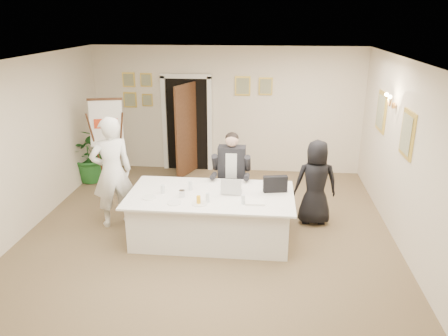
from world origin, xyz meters
TOP-DOWN VIEW (x-y plane):
  - floor at (0.00, 0.00)m, footprint 7.00×7.00m
  - ceiling at (0.00, 0.00)m, footprint 6.00×7.00m
  - wall_back at (0.00, 3.50)m, footprint 6.00×0.10m
  - wall_front at (0.00, -3.50)m, footprint 6.00×0.10m
  - wall_left at (-3.00, 0.00)m, footprint 0.10×7.00m
  - wall_right at (3.00, 0.00)m, footprint 0.10×7.00m
  - doorway at (-0.88, 3.32)m, footprint 1.14×0.86m
  - pictures_back_wall at (-0.80, 3.47)m, footprint 3.40×0.06m
  - pictures_right_wall at (2.97, 1.20)m, footprint 0.06×2.20m
  - wall_sconce at (2.90, 1.20)m, footprint 0.20×0.30m
  - conference_table at (0.06, 0.15)m, footprint 2.59×1.38m
  - seated_man at (0.31, 1.12)m, footprint 0.70×0.74m
  - flip_chart at (-2.29, 2.15)m, footprint 0.67×0.48m
  - standing_man at (-1.64, 0.50)m, footprint 0.83×0.76m
  - standing_woman at (1.76, 0.90)m, footprint 0.74×0.50m
  - potted_palm at (-2.80, 2.50)m, footprint 1.24×1.12m
  - laptop at (0.38, 0.25)m, footprint 0.32×0.35m
  - laptop_bag at (1.06, 0.34)m, footprint 0.39×0.17m
  - paper_stack at (0.76, -0.14)m, footprint 0.30×0.22m
  - plate_left at (-0.86, -0.10)m, footprint 0.28×0.28m
  - plate_mid at (-0.43, -0.26)m, footprint 0.28×0.28m
  - plate_near at (-0.06, -0.25)m, footprint 0.26×0.26m
  - glass_a at (-0.69, 0.10)m, footprint 0.07×0.07m
  - glass_b at (0.06, -0.17)m, footprint 0.06×0.06m
  - glass_c at (0.59, -0.18)m, footprint 0.06×0.06m
  - glass_d at (-0.28, 0.29)m, footprint 0.07×0.07m
  - oj_glass at (-0.07, -0.25)m, footprint 0.08×0.08m
  - steel_jug at (-0.36, -0.01)m, footprint 0.12×0.12m

SIDE VIEW (x-z plane):
  - floor at x=0.00m, z-range 0.00..0.00m
  - conference_table at x=0.06m, z-range 0.01..0.78m
  - potted_palm at x=-2.80m, z-range 0.00..1.21m
  - standing_woman at x=1.76m, z-range 0.00..1.47m
  - seated_man at x=0.31m, z-range 0.00..1.53m
  - plate_left at x=-0.86m, z-range 0.78..0.79m
  - plate_mid at x=-0.43m, z-range 0.78..0.79m
  - plate_near at x=-0.06m, z-range 0.78..0.79m
  - paper_stack at x=0.76m, z-range 0.78..0.80m
  - steel_jug at x=-0.36m, z-range 0.78..0.89m
  - oj_glass at x=-0.07m, z-range 0.78..0.91m
  - glass_a at x=-0.69m, z-range 0.77..0.92m
  - glass_b at x=0.06m, z-range 0.77..0.92m
  - glass_c at x=0.59m, z-range 0.77..0.92m
  - glass_d at x=-0.28m, z-range 0.77..0.92m
  - flip_chart at x=-2.29m, z-range -0.07..1.78m
  - laptop_bag at x=1.06m, z-range 0.77..1.04m
  - laptop at x=0.38m, z-range 0.77..1.05m
  - standing_man at x=-1.64m, z-range 0.00..1.89m
  - doorway at x=-0.88m, z-range -0.06..2.14m
  - wall_back at x=0.00m, z-range 0.00..2.80m
  - wall_front at x=0.00m, z-range 0.00..2.80m
  - wall_left at x=-3.00m, z-range 0.00..2.80m
  - wall_right at x=3.00m, z-range 0.00..2.80m
  - pictures_right_wall at x=2.97m, z-range 1.35..2.15m
  - pictures_back_wall at x=-0.80m, z-range 1.45..2.25m
  - wall_sconce at x=2.90m, z-range 1.98..2.22m
  - ceiling at x=0.00m, z-range 2.79..2.81m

